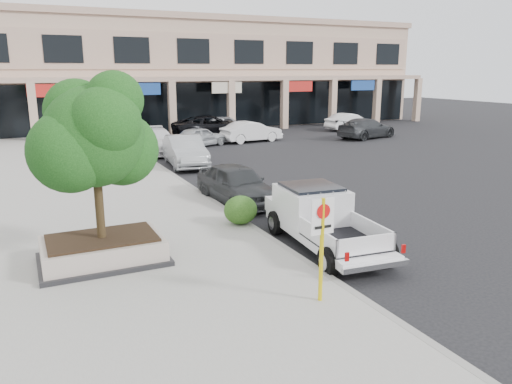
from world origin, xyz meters
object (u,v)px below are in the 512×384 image
(planter_tree, at_px, (99,136))
(lot_car_a, at_px, (200,137))
(no_parking_sign, at_px, (322,236))
(pickup_truck, at_px, (326,221))
(lot_car_e, at_px, (227,124))
(lot_car_c, at_px, (367,128))
(curb_car_b, at_px, (185,151))
(lot_car_f, at_px, (349,122))
(curb_car_d, at_px, (135,131))
(curb_car_a, at_px, (237,184))
(curb_car_c, at_px, (157,141))
(lot_car_d, at_px, (212,126))
(lot_car_b, at_px, (251,132))
(planter, at_px, (103,250))

(planter_tree, xyz_separation_m, lot_car_a, (9.09, 18.69, -2.75))
(no_parking_sign, xyz_separation_m, pickup_truck, (2.11, 3.03, -0.79))
(pickup_truck, height_order, lot_car_e, pickup_truck)
(lot_car_c, bearing_deg, curb_car_b, 92.57)
(planter_tree, distance_m, lot_car_f, 32.42)
(lot_car_a, relative_size, lot_car_f, 0.90)
(no_parking_sign, height_order, curb_car_d, no_parking_sign)
(curb_car_a, bearing_deg, curb_car_c, 84.05)
(curb_car_d, height_order, lot_car_a, curb_car_d)
(lot_car_c, bearing_deg, lot_car_d, 47.84)
(curb_car_a, relative_size, lot_car_d, 0.74)
(curb_car_c, bearing_deg, lot_car_a, 24.18)
(lot_car_b, relative_size, lot_car_e, 1.10)
(lot_car_d, bearing_deg, curb_car_c, 135.69)
(planter, bearing_deg, planter_tree, 48.97)
(planter_tree, distance_m, lot_car_b, 23.48)
(lot_car_a, bearing_deg, planter_tree, 130.38)
(pickup_truck, distance_m, lot_car_d, 24.85)
(planter, bearing_deg, curb_car_c, 71.22)
(lot_car_f, bearing_deg, lot_car_c, 151.87)
(curb_car_b, xyz_separation_m, lot_car_b, (7.05, 6.76, -0.08))
(pickup_truck, bearing_deg, curb_car_d, 95.84)
(planter, relative_size, lot_car_d, 0.54)
(lot_car_b, xyz_separation_m, lot_car_e, (0.48, 5.84, -0.04))
(lot_car_d, relative_size, lot_car_e, 1.47)
(lot_car_d, bearing_deg, lot_car_c, -115.54)
(lot_car_c, xyz_separation_m, lot_car_e, (-8.15, 7.78, -0.06))
(curb_car_d, xyz_separation_m, lot_car_a, (3.42, -4.08, -0.14))
(planter, height_order, pickup_truck, pickup_truck)
(planter, distance_m, lot_car_b, 23.53)
(lot_car_a, bearing_deg, lot_car_c, -119.83)
(lot_car_b, bearing_deg, lot_car_a, 91.33)
(lot_car_f, bearing_deg, curb_car_b, 111.50)
(lot_car_c, distance_m, lot_car_f, 5.07)
(lot_car_e, bearing_deg, curb_car_d, 123.58)
(planter_tree, height_order, lot_car_f, planter_tree)
(curb_car_b, xyz_separation_m, lot_car_e, (7.53, 12.60, -0.12))
(curb_car_a, distance_m, curb_car_c, 13.13)
(planter, relative_size, no_parking_sign, 1.39)
(planter, height_order, lot_car_f, lot_car_f)
(curb_car_b, bearing_deg, lot_car_c, 23.58)
(curb_car_c, bearing_deg, lot_car_d, 46.16)
(lot_car_a, distance_m, lot_car_d, 4.69)
(lot_car_b, bearing_deg, lot_car_f, -81.64)
(no_parking_sign, height_order, lot_car_d, no_parking_sign)
(planter, xyz_separation_m, lot_car_b, (13.28, 19.42, 0.25))
(curb_car_b, relative_size, lot_car_b, 1.11)
(lot_car_e, bearing_deg, lot_car_d, 154.46)
(curb_car_a, xyz_separation_m, curb_car_b, (0.51, 8.23, 0.05))
(planter, height_order, curb_car_b, curb_car_b)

